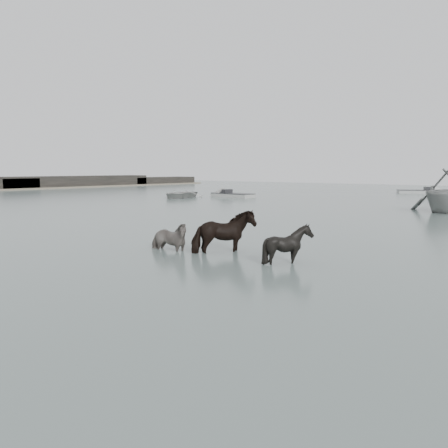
{
  "coord_description": "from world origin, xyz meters",
  "views": [
    {
      "loc": [
        9.74,
        -9.56,
        2.7
      ],
      "look_at": [
        1.17,
        0.96,
        1.0
      ],
      "focal_mm": 35.0,
      "sensor_mm": 36.0,
      "label": 1
    }
  ],
  "objects_px": {
    "rowboat_lead": "(179,193)",
    "pony_black": "(288,240)",
    "pony_pinto": "(168,230)",
    "pony_dark": "(224,227)"
  },
  "relations": [
    {
      "from": "pony_dark",
      "to": "rowboat_lead",
      "type": "bearing_deg",
      "value": 57.53
    },
    {
      "from": "pony_pinto",
      "to": "pony_dark",
      "type": "xyz_separation_m",
      "value": [
        1.73,
        0.84,
        0.17
      ]
    },
    {
      "from": "pony_black",
      "to": "rowboat_lead",
      "type": "height_order",
      "value": "pony_black"
    },
    {
      "from": "pony_black",
      "to": "rowboat_lead",
      "type": "distance_m",
      "value": 29.88
    },
    {
      "from": "pony_pinto",
      "to": "rowboat_lead",
      "type": "relative_size",
      "value": 0.35
    },
    {
      "from": "rowboat_lead",
      "to": "pony_pinto",
      "type": "bearing_deg",
      "value": -58.29
    },
    {
      "from": "pony_pinto",
      "to": "rowboat_lead",
      "type": "bearing_deg",
      "value": 33.35
    },
    {
      "from": "pony_dark",
      "to": "rowboat_lead",
      "type": "xyz_separation_m",
      "value": [
        -20.83,
        18.79,
        -0.38
      ]
    },
    {
      "from": "pony_dark",
      "to": "pony_black",
      "type": "distance_m",
      "value": 2.39
    },
    {
      "from": "rowboat_lead",
      "to": "pony_black",
      "type": "bearing_deg",
      "value": -51.53
    }
  ]
}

